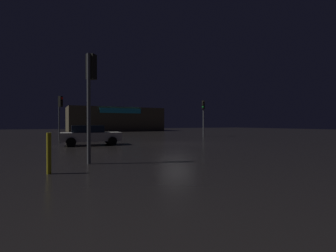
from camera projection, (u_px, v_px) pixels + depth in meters
ground_plane at (176, 143)px, 18.67m from camera, size 120.00×120.00×0.00m
store_building at (115, 119)px, 50.71m from camera, size 18.63×8.50×4.79m
traffic_signal_main at (91, 85)px, 9.21m from camera, size 0.42×0.42×4.13m
traffic_signal_opposite at (60, 107)px, 21.98m from camera, size 0.42×0.42×3.99m
traffic_signal_cross_left at (203, 112)px, 29.13m from camera, size 0.42×0.42×4.29m
car_near at (90, 135)px, 17.06m from camera, size 4.12×2.19×1.39m
bollard_kerb_a at (49, 153)px, 7.31m from camera, size 0.13×0.13×1.24m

